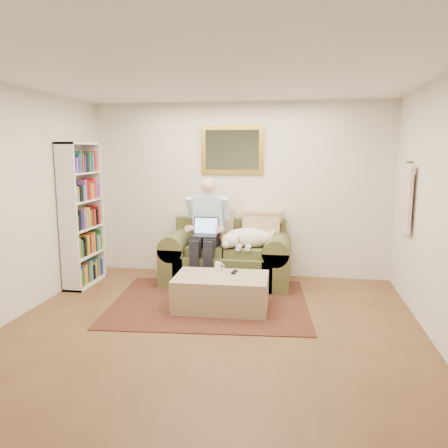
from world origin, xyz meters
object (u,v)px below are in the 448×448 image
(coffee_mug, at_px, (218,266))
(bookshelf, at_px, (82,215))
(seated_man, at_px, (206,233))
(sleeping_dog, at_px, (249,238))
(sofa, at_px, (227,261))
(laptop, at_px, (205,231))
(ottoman, at_px, (221,292))

(coffee_mug, bearing_deg, bookshelf, 168.85)
(seated_man, bearing_deg, coffee_mug, -65.92)
(sleeping_dog, bearing_deg, coffee_mug, -112.80)
(coffee_mug, distance_m, bookshelf, 2.13)
(seated_man, relative_size, sleeping_dog, 2.04)
(sofa, height_order, coffee_mug, sofa)
(laptop, relative_size, bookshelf, 0.17)
(laptop, height_order, sleeping_dog, laptop)
(laptop, bearing_deg, ottoman, -65.53)
(sofa, relative_size, ottoman, 1.62)
(sleeping_dog, bearing_deg, bookshelf, -172.10)
(seated_man, bearing_deg, ottoman, -67.23)
(sofa, xyz_separation_m, coffee_mug, (0.02, -0.81, 0.14))
(sofa, relative_size, coffee_mug, 17.95)
(coffee_mug, bearing_deg, laptop, 116.60)
(bookshelf, bearing_deg, seated_man, 8.17)
(ottoman, distance_m, coffee_mug, 0.36)
(sofa, bearing_deg, seated_man, -148.55)
(sofa, xyz_separation_m, seated_man, (-0.27, -0.16, 0.45))
(ottoman, bearing_deg, coffee_mug, 109.25)
(sofa, xyz_separation_m, laptop, (-0.27, -0.23, 0.48))
(seated_man, distance_m, laptop, 0.08)
(seated_man, height_order, laptop, seated_man)
(sofa, height_order, bookshelf, bookshelf)
(bookshelf, bearing_deg, sofa, 11.67)
(sleeping_dog, xyz_separation_m, coffee_mug, (-0.30, -0.72, -0.23))
(sofa, xyz_separation_m, ottoman, (0.11, -1.06, -0.11))
(laptop, distance_m, bookshelf, 1.75)
(sofa, distance_m, laptop, 0.60)
(seated_man, bearing_deg, laptop, -90.00)
(sleeping_dog, height_order, ottoman, sleeping_dog)
(sleeping_dog, distance_m, coffee_mug, 0.81)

